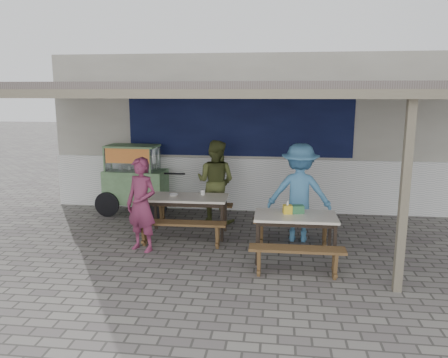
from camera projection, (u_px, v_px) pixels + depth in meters
name	position (u px, v px, depth m)	size (l,w,h in m)	color
ground	(233.00, 258.00, 7.15)	(60.00, 60.00, 0.00)	#68645E
back_wall	(249.00, 133.00, 10.29)	(9.00, 1.28, 3.50)	#B9B5A6
warung_roof	(240.00, 89.00, 7.48)	(9.00, 4.21, 2.81)	#5A514D
table_left	(187.00, 201.00, 8.17)	(1.52, 0.75, 0.75)	silver
bench_left_street	(181.00, 228.00, 7.61)	(1.61, 0.31, 0.45)	brown
bench_left_wall	(193.00, 209.00, 8.86)	(1.61, 0.31, 0.45)	brown
table_right	(295.00, 220.00, 6.96)	(1.31, 0.74, 0.75)	silver
bench_right_street	(297.00, 255.00, 6.36)	(1.40, 0.30, 0.45)	brown
bench_right_wall	(293.00, 227.00, 7.69)	(1.40, 0.30, 0.45)	brown
vendor_cart	(135.00, 177.00, 9.61)	(1.95, 0.79, 1.53)	#72A56E
patron_street_side	(141.00, 205.00, 7.36)	(0.59, 0.38, 1.61)	#702947
patron_wall_side	(216.00, 182.00, 8.98)	(0.83, 0.65, 1.71)	#50582A
patron_right_table	(299.00, 193.00, 7.85)	(1.15, 0.66, 1.78)	#4885B7
tissue_box	(287.00, 209.00, 7.02)	(0.14, 0.14, 0.14)	gold
donation_box	(297.00, 209.00, 7.04)	(0.19, 0.13, 0.13)	#306C41
condiment_jar	(203.00, 192.00, 8.30)	(0.08, 0.08, 0.09)	white
condiment_bowl	(174.00, 195.00, 8.20)	(0.17, 0.17, 0.04)	silver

